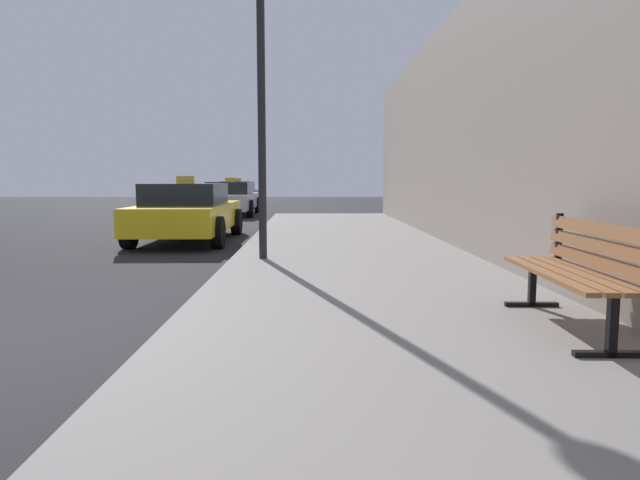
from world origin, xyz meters
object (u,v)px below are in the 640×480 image
at_px(street_lamp, 261,44).
at_px(car_silver, 231,198).
at_px(bench, 579,265).
at_px(car_yellow, 188,212).
at_px(car_green, 238,193).

xyz_separation_m(street_lamp, car_silver, (-2.30, 12.77, -2.70)).
bearing_deg(bench, car_yellow, 124.49).
distance_m(street_lamp, car_green, 21.19).
height_order(bench, car_yellow, car_yellow).
bearing_deg(car_yellow, street_lamp, -62.40).
relative_size(bench, car_green, 0.41).
bearing_deg(street_lamp, car_green, 98.38).
xyz_separation_m(bench, street_lamp, (-2.89, 4.01, 2.68)).
bearing_deg(car_yellow, car_green, 93.68).
bearing_deg(car_silver, car_green, 95.41).
xyz_separation_m(bench, car_yellow, (-4.85, 7.77, -0.02)).
distance_m(car_yellow, car_silver, 9.01).
bearing_deg(car_green, car_silver, -84.59).
bearing_deg(street_lamp, bench, -54.27).
distance_m(street_lamp, car_silver, 13.25).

